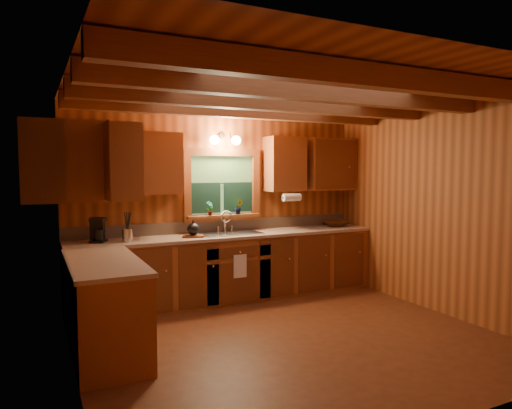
{
  "coord_description": "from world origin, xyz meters",
  "views": [
    {
      "loc": [
        -2.4,
        -4.08,
        1.77
      ],
      "look_at": [
        0.0,
        0.8,
        1.35
      ],
      "focal_mm": 32.34,
      "sensor_mm": 36.0,
      "label": 1
    }
  ],
  "objects_px": {
    "sink": "(230,237)",
    "coffee_maker": "(98,230)",
    "cutting_board": "(193,236)",
    "wicker_basket": "(335,223)"
  },
  "relations": [
    {
      "from": "cutting_board",
      "to": "wicker_basket",
      "type": "relative_size",
      "value": 0.72
    },
    {
      "from": "sink",
      "to": "coffee_maker",
      "type": "height_order",
      "value": "sink"
    },
    {
      "from": "cutting_board",
      "to": "sink",
      "type": "bearing_deg",
      "value": 23.99
    },
    {
      "from": "cutting_board",
      "to": "wicker_basket",
      "type": "distance_m",
      "value": 2.31
    },
    {
      "from": "cutting_board",
      "to": "coffee_maker",
      "type": "bearing_deg",
      "value": -170.22
    },
    {
      "from": "sink",
      "to": "coffee_maker",
      "type": "relative_size",
      "value": 2.82
    },
    {
      "from": "cutting_board",
      "to": "wicker_basket",
      "type": "bearing_deg",
      "value": 18.74
    },
    {
      "from": "sink",
      "to": "cutting_board",
      "type": "relative_size",
      "value": 3.1
    },
    {
      "from": "cutting_board",
      "to": "wicker_basket",
      "type": "height_order",
      "value": "wicker_basket"
    },
    {
      "from": "coffee_maker",
      "to": "cutting_board",
      "type": "relative_size",
      "value": 1.1
    }
  ]
}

